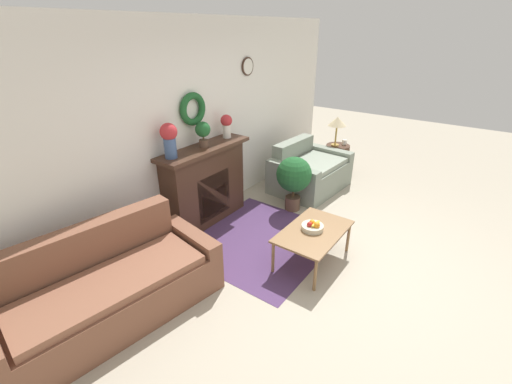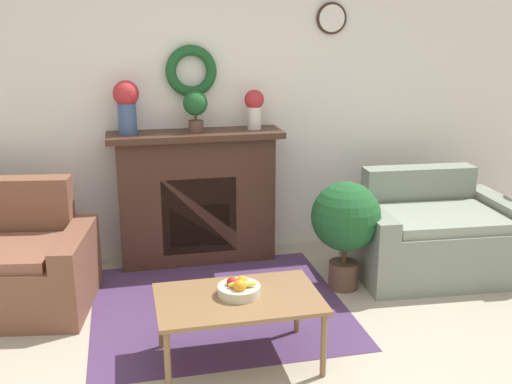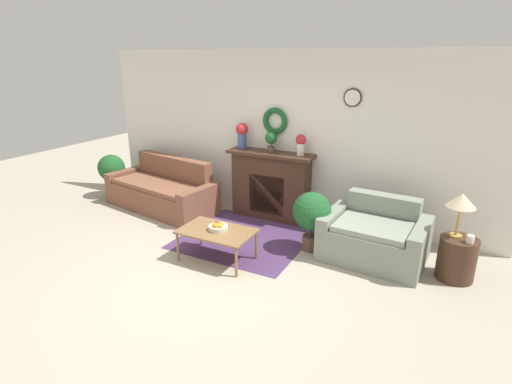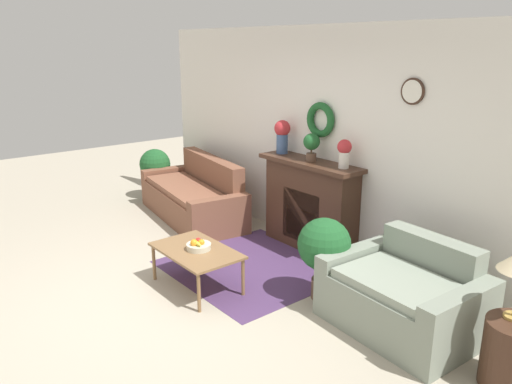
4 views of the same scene
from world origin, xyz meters
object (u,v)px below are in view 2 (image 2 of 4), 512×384
object	(u,v)px
coffee_table	(238,303)
potted_plant_floor_by_loveseat	(346,221)
fireplace	(197,197)
fruit_bowl	(239,289)
loveseat_right	(432,235)
potted_plant_on_mantel	(195,107)
vase_on_mantel_right	(254,106)
vase_on_mantel_left	(127,103)

from	to	relation	value
coffee_table	potted_plant_floor_by_loveseat	xyz separation A→B (m)	(1.00, 0.85, 0.16)
fireplace	fruit_bowl	xyz separation A→B (m)	(0.03, -1.66, -0.10)
loveseat_right	fruit_bowl	xyz separation A→B (m)	(-1.82, -1.00, 0.17)
fruit_bowl	potted_plant_floor_by_loveseat	distance (m)	1.30
fireplace	potted_plant_on_mantel	bearing A→B (deg)	-61.50
potted_plant_floor_by_loveseat	vase_on_mantel_right	bearing A→B (deg)	121.95
loveseat_right	coffee_table	size ratio (longest dim) A/B	1.40
vase_on_mantel_left	coffee_table	bearing A→B (deg)	-71.62
fireplace	coffee_table	bearing A→B (deg)	-89.16
vase_on_mantel_left	potted_plant_floor_by_loveseat	size ratio (longest dim) A/B	0.50
loveseat_right	vase_on_mantel_left	xyz separation A→B (m)	(-2.39, 0.66, 1.07)
vase_on_mantel_right	fruit_bowl	bearing A→B (deg)	-105.69
fireplace	fruit_bowl	bearing A→B (deg)	-88.83
coffee_table	potted_plant_on_mantel	bearing A→B (deg)	90.57
fireplace	fruit_bowl	world-z (taller)	fireplace
vase_on_mantel_right	potted_plant_on_mantel	size ratio (longest dim) A/B	0.99
coffee_table	fruit_bowl	distance (m)	0.08
vase_on_mantel_left	potted_plant_floor_by_loveseat	distance (m)	1.95
fireplace	coffee_table	distance (m)	1.69
fireplace	vase_on_mantel_right	distance (m)	0.90
potted_plant_floor_by_loveseat	vase_on_mantel_left	bearing A→B (deg)	151.84
coffee_table	vase_on_mantel_right	xyz separation A→B (m)	(0.48, 1.69, 0.93)
vase_on_mantel_right	potted_plant_on_mantel	world-z (taller)	potted_plant_on_mantel
fireplace	vase_on_mantel_right	world-z (taller)	vase_on_mantel_right
potted_plant_on_mantel	fireplace	bearing A→B (deg)	118.50
coffee_table	fireplace	bearing A→B (deg)	90.84
coffee_table	potted_plant_floor_by_loveseat	bearing A→B (deg)	40.53
fireplace	potted_plant_floor_by_loveseat	xyz separation A→B (m)	(1.02, -0.83, -0.02)
coffee_table	vase_on_mantel_left	xyz separation A→B (m)	(-0.56, 1.69, 0.99)
loveseat_right	fruit_bowl	distance (m)	2.09
coffee_table	fruit_bowl	size ratio (longest dim) A/B	3.79
fruit_bowl	vase_on_mantel_right	distance (m)	1.93
fireplace	potted_plant_on_mantel	xyz separation A→B (m)	(0.01, -0.01, 0.76)
fruit_bowl	potted_plant_on_mantel	world-z (taller)	potted_plant_on_mantel
potted_plant_floor_by_loveseat	coffee_table	bearing A→B (deg)	-139.47
loveseat_right	vase_on_mantel_right	xyz separation A→B (m)	(-1.36, 0.66, 1.02)
loveseat_right	potted_plant_on_mantel	size ratio (longest dim) A/B	4.10
coffee_table	vase_on_mantel_right	world-z (taller)	vase_on_mantel_right
loveseat_right	potted_plant_on_mantel	bearing A→B (deg)	164.59
fireplace	vase_on_mantel_left	bearing A→B (deg)	179.42
vase_on_mantel_left	potted_plant_on_mantel	xyz separation A→B (m)	(0.54, -0.02, -0.04)
loveseat_right	potted_plant_floor_by_loveseat	xyz separation A→B (m)	(-0.83, -0.17, 0.25)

